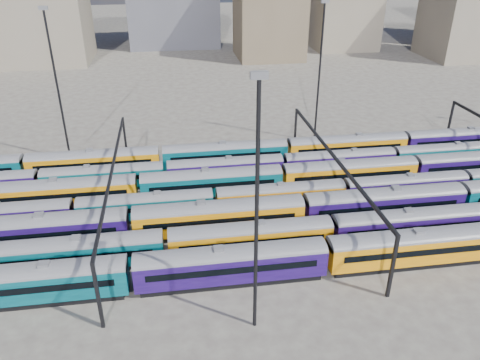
{
  "coord_description": "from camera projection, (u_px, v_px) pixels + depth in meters",
  "views": [
    {
      "loc": [
        -11.72,
        -56.52,
        34.39
      ],
      "look_at": [
        -2.53,
        3.95,
        3.0
      ],
      "focal_mm": 35.0,
      "sensor_mm": 36.0,
      "label": 1
    }
  ],
  "objects": [
    {
      "name": "mast_1",
      "position": [
        56.0,
        82.0,
        75.94
      ],
      "size": [
        1.4,
        0.5,
        25.6
      ],
      "color": "black",
      "rests_on": "ground"
    },
    {
      "name": "rake_1",
      "position": [
        409.0,
        222.0,
        59.27
      ],
      "size": [
        142.43,
        2.98,
        5.01
      ],
      "color": "black",
      "rests_on": "ground"
    },
    {
      "name": "ground",
      "position": [
        262.0,
        210.0,
        66.98
      ],
      "size": [
        500.0,
        500.0,
        0.0
      ],
      "primitive_type": "plane",
      "color": "#48423D",
      "rests_on": "ground"
    },
    {
      "name": "mast_3",
      "position": [
        320.0,
        68.0,
        83.72
      ],
      "size": [
        1.4,
        0.5,
        25.6
      ],
      "color": "black",
      "rests_on": "ground"
    },
    {
      "name": "rake_3",
      "position": [
        344.0,
        189.0,
        67.5
      ],
      "size": [
        112.49,
        2.75,
        4.61
      ],
      "color": "black",
      "rests_on": "ground"
    },
    {
      "name": "rake_6",
      "position": [
        287.0,
        148.0,
        79.9
      ],
      "size": [
        127.82,
        3.12,
        5.25
      ],
      "color": "black",
      "rests_on": "ground"
    },
    {
      "name": "rake_0",
      "position": [
        231.0,
        261.0,
        51.64
      ],
      "size": [
        152.41,
        3.18,
        5.37
      ],
      "color": "black",
      "rests_on": "ground"
    },
    {
      "name": "gantry_1",
      "position": [
        113.0,
        177.0,
        61.21
      ],
      "size": [
        0.35,
        40.35,
        8.03
      ],
      "color": "black",
      "rests_on": "ground"
    },
    {
      "name": "rake_4",
      "position": [
        212.0,
        180.0,
        69.24
      ],
      "size": [
        149.07,
        3.11,
        5.25
      ],
      "color": "black",
      "rests_on": "ground"
    },
    {
      "name": "mast_2",
      "position": [
        257.0,
        204.0,
        40.58
      ],
      "size": [
        1.4,
        0.5,
        25.6
      ],
      "color": "black",
      "rests_on": "ground"
    },
    {
      "name": "gantry_2",
      "position": [
        333.0,
        163.0,
        65.22
      ],
      "size": [
        0.35,
        40.35,
        8.03
      ],
      "color": "black",
      "rests_on": "ground"
    },
    {
      "name": "rake_5",
      "position": [
        165.0,
        171.0,
        72.87
      ],
      "size": [
        112.71,
        2.75,
        4.62
      ],
      "color": "black",
      "rests_on": "ground"
    },
    {
      "name": "rake_2",
      "position": [
        130.0,
        221.0,
        58.86
      ],
      "size": [
        134.62,
        3.28,
        5.54
      ],
      "color": "black",
      "rests_on": "ground"
    }
  ]
}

